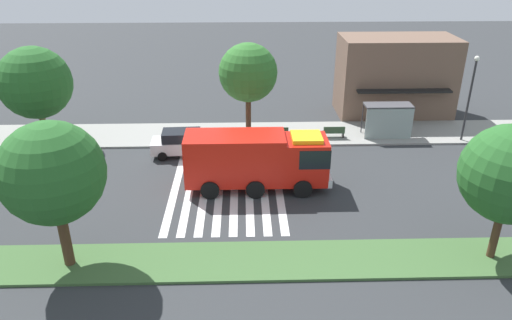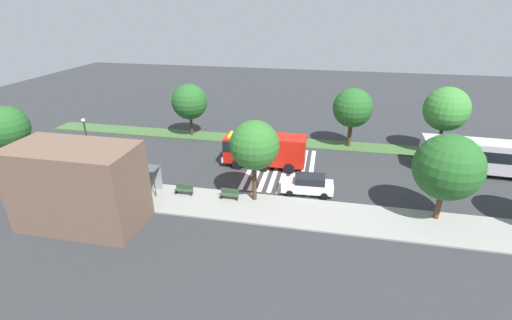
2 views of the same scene
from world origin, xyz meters
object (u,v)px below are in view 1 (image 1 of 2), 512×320
at_px(bus_stop_shelter, 389,115).
at_px(median_tree_west, 52,173).
at_px(bench_near_shelter, 334,132).
at_px(fire_truck, 260,158).
at_px(parked_car_west, 184,143).
at_px(bench_west_of_shelter, 277,132).
at_px(sidewalk_tree_center, 248,73).
at_px(sidewalk_tree_west, 35,83).
at_px(median_tree_center, 511,174).
at_px(street_lamp, 470,92).

height_order(bus_stop_shelter, median_tree_west, median_tree_west).
bearing_deg(bench_near_shelter, fire_truck, -127.83).
bearing_deg(parked_car_west, fire_truck, -46.79).
bearing_deg(bench_west_of_shelter, sidewalk_tree_center, -171.51).
bearing_deg(sidewalk_tree_west, sidewalk_tree_center, 0.00).
bearing_deg(sidewalk_tree_west, bench_near_shelter, 0.87).
height_order(parked_car_west, sidewalk_tree_center, sidewalk_tree_center).
bearing_deg(bus_stop_shelter, sidewalk_tree_west, -179.32).
xyz_separation_m(fire_truck, median_tree_center, (10.75, -7.38, 2.54)).
relative_size(fire_truck, median_tree_west, 1.23).
relative_size(parked_car_west, sidewalk_tree_west, 0.67).
xyz_separation_m(sidewalk_tree_west, sidewalk_tree_center, (14.87, 0.00, 0.60)).
bearing_deg(median_tree_center, median_tree_west, 180.00).
bearing_deg(bench_near_shelter, median_tree_west, -135.18).
distance_m(bench_near_shelter, median_tree_west, 21.51).
bearing_deg(sidewalk_tree_west, median_tree_center, -29.02).
relative_size(bench_near_shelter, median_tree_center, 0.24).
relative_size(fire_truck, median_tree_center, 1.30).
bearing_deg(bench_west_of_shelter, sidewalk_tree_west, -178.91).
bearing_deg(bench_west_of_shelter, median_tree_west, -125.80).
bearing_deg(median_tree_west, parked_car_west, 71.79).
height_order(sidewalk_tree_west, sidewalk_tree_center, sidewalk_tree_center).
xyz_separation_m(fire_truck, bench_near_shelter, (5.81, 7.48, -1.38)).
relative_size(parked_car_west, bench_near_shelter, 2.94).
distance_m(median_tree_west, median_tree_center, 19.89).
distance_m(bench_near_shelter, sidewalk_tree_center, 7.91).
distance_m(bench_west_of_shelter, median_tree_west, 18.81).
xyz_separation_m(parked_car_west, bus_stop_shelter, (14.90, 2.50, 0.97)).
bearing_deg(bench_near_shelter, sidewalk_tree_center, -177.10).
distance_m(sidewalk_tree_west, median_tree_west, 15.85).
height_order(fire_truck, street_lamp, street_lamp).
bearing_deg(bench_near_shelter, sidewalk_tree_west, -179.13).
xyz_separation_m(parked_car_west, bench_near_shelter, (10.90, 2.53, -0.32)).
relative_size(fire_truck, street_lamp, 1.37).
relative_size(fire_truck, parked_car_west, 1.83).
distance_m(bench_near_shelter, street_lamp, 10.01).
height_order(fire_truck, median_tree_west, median_tree_west).
relative_size(bench_near_shelter, bench_west_of_shelter, 1.00).
relative_size(bus_stop_shelter, bench_west_of_shelter, 2.19).
distance_m(bench_near_shelter, median_tree_center, 16.14).
bearing_deg(bus_stop_shelter, sidewalk_tree_center, -178.35).
height_order(bench_west_of_shelter, median_tree_west, median_tree_west).
relative_size(parked_car_west, bus_stop_shelter, 1.34).
bearing_deg(street_lamp, sidewalk_tree_center, 178.55).
bearing_deg(street_lamp, sidewalk_tree_west, 179.25).
bearing_deg(median_tree_center, sidewalk_tree_west, 150.98).
xyz_separation_m(bench_near_shelter, sidewalk_tree_west, (-21.27, -0.32, 4.04)).
relative_size(fire_truck, bus_stop_shelter, 2.46).
distance_m(fire_truck, bus_stop_shelter, 12.32).
bearing_deg(bus_stop_shelter, street_lamp, -7.33).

